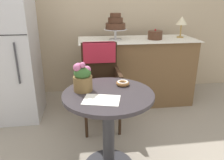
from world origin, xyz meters
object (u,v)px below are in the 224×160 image
wicker_chair (100,72)px  tiered_cake_stand (115,24)px  donut_front (123,83)px  round_layer_cake (155,35)px  flower_vase (83,77)px  table_lamp (182,21)px  refrigerator (7,50)px  cafe_table (108,117)px

wicker_chair → tiered_cake_stand: size_ratio=2.84×
donut_front → round_layer_cake: bearing=60.4°
flower_vase → donut_front: bearing=11.2°
table_lamp → refrigerator: size_ratio=0.17×
donut_front → refrigerator: bearing=141.3°
flower_vase → round_layer_cake: (0.97, 1.18, 0.12)m
cafe_table → donut_front: donut_front is taller
wicker_chair → flower_vase: bearing=-110.0°
cafe_table → wicker_chair: bearing=89.9°
flower_vase → tiered_cake_stand: tiered_cake_stand is taller
cafe_table → round_layer_cake: (0.77, 1.26, 0.45)m
cafe_table → tiered_cake_stand: (0.25, 1.30, 0.59)m
flower_vase → table_lamp: 1.87m
donut_front → table_lamp: (1.02, 1.20, 0.38)m
cafe_table → flower_vase: bearing=157.9°
cafe_table → flower_vase: size_ratio=2.98×
table_lamp → cafe_table: bearing=-130.9°
wicker_chair → table_lamp: bearing=22.4°
round_layer_cake → refrigerator: 1.83m
round_layer_cake → table_lamp: 0.43m
cafe_table → round_layer_cake: bearing=58.4°
flower_vase → table_lamp: table_lamp is taller
flower_vase → round_layer_cake: size_ratio=1.27×
donut_front → table_lamp: 1.61m
round_layer_cake → cafe_table: bearing=-121.6°
wicker_chair → refrigerator: size_ratio=0.56×
refrigerator → table_lamp: bearing=6.2°
wicker_chair → donut_front: (0.14, -0.62, 0.10)m
table_lamp → donut_front: bearing=-130.4°
flower_vase → refrigerator: 1.33m
flower_vase → tiered_cake_stand: size_ratio=0.72×
cafe_table → flower_vase: flower_vase is taller
round_layer_cake → refrigerator: bearing=-175.1°
wicker_chair → tiered_cake_stand: bearing=60.9°
donut_front → tiered_cake_stand: size_ratio=0.33×
round_layer_cake → wicker_chair: bearing=-147.3°
tiered_cake_stand → refrigerator: 1.34m
refrigerator → round_layer_cake: bearing=4.9°
cafe_table → tiered_cake_stand: tiered_cake_stand is taller
round_layer_cake → table_lamp: (0.39, 0.08, 0.16)m
wicker_chair → round_layer_cake: size_ratio=5.03×
donut_front → refrigerator: size_ratio=0.07×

